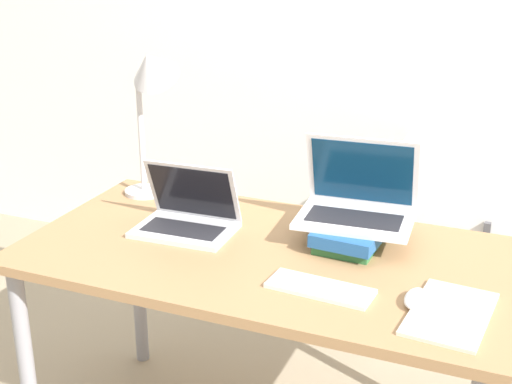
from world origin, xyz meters
The scene contains 9 objects.
desk centered at (0.00, 0.39, 0.66)m, with size 1.45×0.77×0.74m.
laptop_left centered at (-0.28, 0.43, 0.79)m, with size 0.31×0.23×0.22m.
book_stack centered at (0.23, 0.53, 0.78)m, with size 0.20×0.29×0.07m.
laptop_on_books centered at (0.22, 0.57, 0.86)m, with size 0.36×0.27×0.25m.
wireless_keyboard centered at (0.23, 0.21, 0.75)m, with size 0.29×0.13×0.01m.
mouse centered at (0.47, 0.24, 0.76)m, with size 0.06×0.11×0.03m.
notepad centered at (0.56, 0.21, 0.75)m, with size 0.21×0.32×0.01m.
desk_lamp centered at (-0.51, 0.63, 1.16)m, with size 0.23×0.20×0.56m.
mini_fridge centered at (0.43, 1.40, 0.41)m, with size 0.49×0.60×0.81m.
Camera 1 is at (0.71, -1.39, 1.64)m, focal length 50.00 mm.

